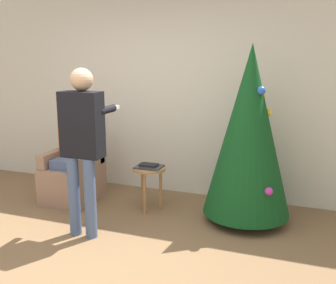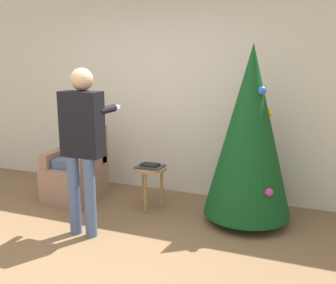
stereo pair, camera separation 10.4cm
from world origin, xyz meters
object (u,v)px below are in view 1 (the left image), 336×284
(person_standing, at_px, (82,137))
(side_stool, at_px, (149,175))
(armchair, at_px, (74,174))
(christmas_tree, at_px, (249,131))
(person_seated, at_px, (72,147))

(person_standing, distance_m, side_stool, 1.10)
(armchair, height_order, side_stool, armchair)
(christmas_tree, bearing_deg, side_stool, -175.88)
(christmas_tree, height_order, side_stool, christmas_tree)
(person_standing, xyz_separation_m, side_stool, (0.38, 0.84, -0.60))
(armchair, xyz_separation_m, person_standing, (0.68, -0.83, 0.71))
(person_seated, distance_m, person_standing, 1.10)
(person_seated, bearing_deg, person_standing, -49.83)
(person_standing, bearing_deg, christmas_tree, 30.93)
(armchair, xyz_separation_m, side_stool, (1.05, 0.01, 0.10))
(armchair, relative_size, person_standing, 0.55)
(person_standing, height_order, side_stool, person_standing)
(christmas_tree, bearing_deg, person_standing, -149.07)
(christmas_tree, xyz_separation_m, person_standing, (-1.53, -0.92, 0.00))
(christmas_tree, distance_m, armchair, 2.32)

